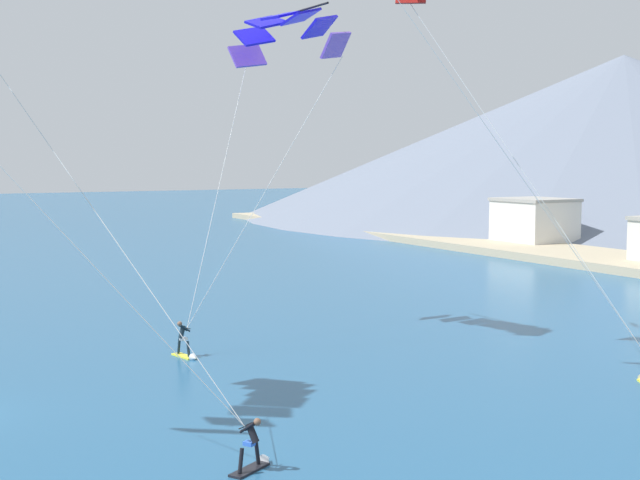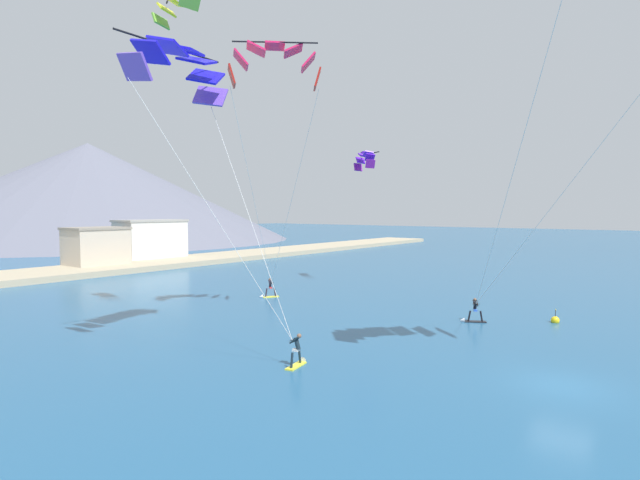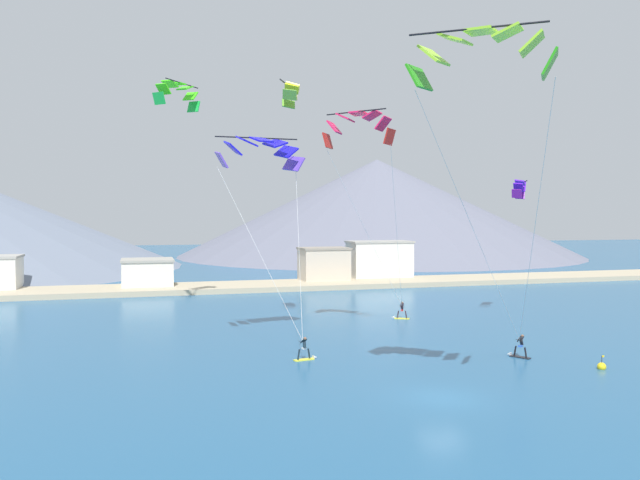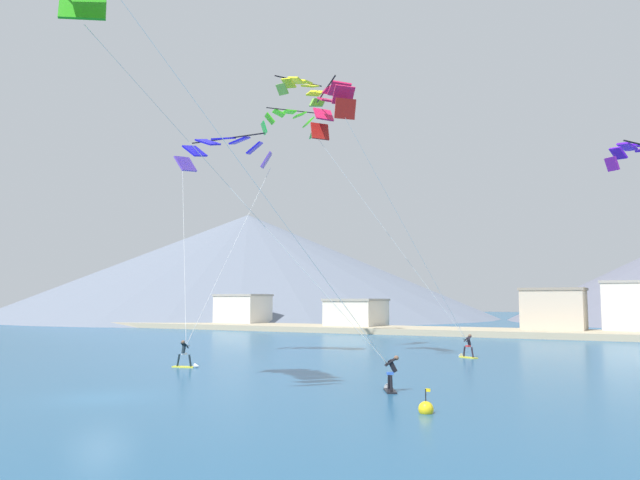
# 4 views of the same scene
# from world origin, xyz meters

# --- Properties ---
(ground_plane) EXTENTS (400.00, 400.00, 0.00)m
(ground_plane) POSITION_xyz_m (0.00, 0.00, 0.00)
(ground_plane) COLOR #23567F
(kitesurfer_near_lead) EXTENTS (1.78, 0.74, 1.73)m
(kitesurfer_near_lead) POSITION_xyz_m (-4.76, 10.95, 0.50)
(kitesurfer_near_lead) COLOR yellow
(kitesurfer_near_lead) RESTS_ON ground
(kitesurfer_near_trail) EXTENTS (1.20, 1.71, 1.68)m
(kitesurfer_near_trail) POSITION_xyz_m (9.84, 7.66, 0.49)
(kitesurfer_near_trail) COLOR black
(kitesurfer_near_trail) RESTS_ON ground
(kitesurfer_mid_center) EXTENTS (1.71, 1.22, 1.75)m
(kitesurfer_mid_center) POSITION_xyz_m (8.48, 25.45, 0.52)
(kitesurfer_mid_center) COLOR yellow
(kitesurfer_mid_center) RESTS_ON ground
(parafoil_kite_near_lead) EXTENTS (7.26, 8.02, 14.88)m
(parafoil_kite_near_lead) POSITION_xyz_m (-6.84, 17.07, 15.09)
(parafoil_kite_near_lead) COLOR #6943C3
(parafoil_kite_mid_center) EXTENTS (9.68, 9.64, 17.29)m
(parafoil_kite_mid_center) POSITION_xyz_m (1.59, 18.22, 17.43)
(parafoil_kite_mid_center) COLOR #AE1C16
(parafoil_kite_distant_low_drift) EXTENTS (2.38, 4.90, 1.82)m
(parafoil_kite_distant_low_drift) POSITION_xyz_m (-3.21, 22.13, 20.72)
(parafoil_kite_distant_low_drift) COLOR #6CB037
(parafoil_kite_distant_mid_solo) EXTENTS (3.31, 3.93, 1.85)m
(parafoil_kite_distant_mid_solo) POSITION_xyz_m (19.92, 22.68, 12.89)
(parafoil_kite_distant_mid_solo) COLOR #781B98
(race_marker_buoy) EXTENTS (0.56, 0.56, 1.02)m
(race_marker_buoy) POSITION_xyz_m (13.07, 3.08, 0.16)
(race_marker_buoy) COLOR yellow
(race_marker_buoy) RESTS_ON ground
(shoreline_strip) EXTENTS (180.00, 10.00, 0.70)m
(shoreline_strip) POSITION_xyz_m (0.00, 54.75, 0.35)
(shoreline_strip) COLOR tan
(shoreline_strip) RESTS_ON ground
(shore_building_harbour_front) EXTENTS (7.06, 5.41, 5.48)m
(shore_building_harbour_front) POSITION_xyz_m (10.08, 57.28, 2.75)
(shore_building_harbour_front) COLOR beige
(shore_building_harbour_front) RESTS_ON ground
(shore_building_quay_east) EXTENTS (9.81, 5.25, 6.27)m
(shore_building_quay_east) POSITION_xyz_m (19.80, 59.71, 3.15)
(shore_building_quay_east) COLOR silver
(shore_building_quay_east) RESTS_ON ground
(mountain_peak_central_summit) EXTENTS (103.17, 103.17, 25.14)m
(mountain_peak_central_summit) POSITION_xyz_m (43.81, 122.73, 12.57)
(mountain_peak_central_summit) COLOR slate
(mountain_peak_central_summit) RESTS_ON ground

